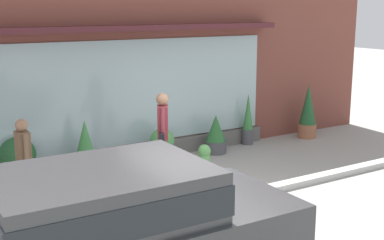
{
  "coord_description": "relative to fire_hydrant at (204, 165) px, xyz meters",
  "views": [
    {
      "loc": [
        -4.75,
        -7.23,
        3.35
      ],
      "look_at": [
        0.47,
        1.2,
        1.2
      ],
      "focal_mm": 49.11,
      "sensor_mm": 36.0,
      "label": 1
    }
  ],
  "objects": [
    {
      "name": "potted_plant_doorstep",
      "position": [
        4.35,
        1.76,
        0.26
      ],
      "size": [
        0.47,
        0.47,
        1.4
      ],
      "color": "#9E6042",
      "rests_on": "ground_plane"
    },
    {
      "name": "parked_car_dark_gray",
      "position": [
        -3.1,
        -2.9,
        0.52
      ],
      "size": [
        4.25,
        2.01,
        1.64
      ],
      "rotation": [
        0.0,
        0.0,
        -0.01
      ],
      "color": "#383A3D",
      "rests_on": "ground_plane"
    },
    {
      "name": "pedestrian_with_handbag",
      "position": [
        -0.59,
        0.56,
        0.63
      ],
      "size": [
        0.42,
        0.6,
        1.76
      ],
      "rotation": [
        0.0,
        0.0,
        4.22
      ],
      "color": "#333847",
      "rests_on": "ground_plane"
    },
    {
      "name": "ground_plane",
      "position": [
        -0.46,
        -0.73,
        -0.41
      ],
      "size": [
        60.0,
        60.0,
        0.0
      ],
      "primitive_type": "plane",
      "color": "#9E9B93"
    },
    {
      "name": "potted_plant_corner_tall",
      "position": [
        -2.94,
        2.12,
        0.07
      ],
      "size": [
        0.71,
        0.71,
        0.89
      ],
      "color": "#33473D",
      "rests_on": "ground_plane"
    },
    {
      "name": "potted_plant_low_front",
      "position": [
        0.03,
        1.71,
        0.02
      ],
      "size": [
        0.53,
        0.53,
        0.78
      ],
      "color": "#B7B2A3",
      "rests_on": "ground_plane"
    },
    {
      "name": "pedestrian_passerby",
      "position": [
        -3.18,
        0.63,
        0.49
      ],
      "size": [
        0.21,
        0.46,
        1.55
      ],
      "rotation": [
        0.0,
        0.0,
        4.75
      ],
      "color": "#333847",
      "rests_on": "ground_plane"
    },
    {
      "name": "curb_strip",
      "position": [
        -0.46,
        -0.93,
        -0.35
      ],
      "size": [
        14.0,
        0.24,
        0.12
      ],
      "primitive_type": "cube",
      "color": "#B2B2AD",
      "rests_on": "ground_plane"
    },
    {
      "name": "potted_plant_by_entrance",
      "position": [
        2.61,
        2.04,
        0.2
      ],
      "size": [
        0.28,
        0.28,
        1.27
      ],
      "color": "#4C4C51",
      "rests_on": "ground_plane"
    },
    {
      "name": "potted_plant_window_center",
      "position": [
        1.49,
        1.79,
        0.02
      ],
      "size": [
        0.51,
        0.51,
        0.9
      ],
      "color": "#4C4C51",
      "rests_on": "ground_plane"
    },
    {
      "name": "fire_hydrant",
      "position": [
        0.0,
        0.0,
        0.0
      ],
      "size": [
        0.4,
        0.36,
        0.81
      ],
      "color": "#4C8C47",
      "rests_on": "ground_plane"
    },
    {
      "name": "storefront",
      "position": [
        -0.45,
        2.45,
        2.2
      ],
      "size": [
        14.0,
        0.81,
        5.33
      ],
      "color": "brown",
      "rests_on": "ground_plane"
    },
    {
      "name": "potted_plant_window_right",
      "position": [
        -1.7,
        1.75,
        0.14
      ],
      "size": [
        0.45,
        0.45,
        1.15
      ],
      "color": "#4C4C51",
      "rests_on": "ground_plane"
    }
  ]
}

